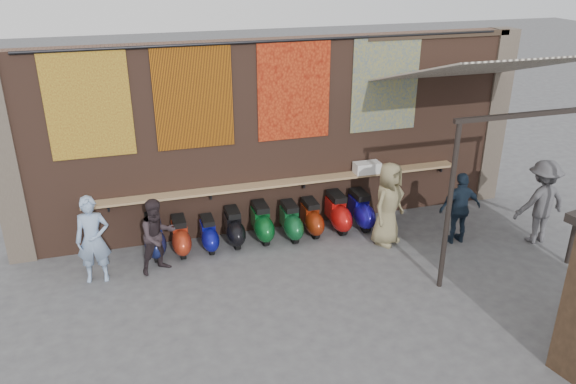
# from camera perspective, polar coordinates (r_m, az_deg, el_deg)

# --- Properties ---
(ground) EXTENTS (70.00, 70.00, 0.00)m
(ground) POSITION_cam_1_polar(r_m,az_deg,el_deg) (10.26, 3.12, -9.58)
(ground) COLOR #474749
(ground) RESTS_ON ground
(brick_wall) EXTENTS (10.00, 0.40, 4.00)m
(brick_wall) POSITION_cam_1_polar(r_m,az_deg,el_deg) (11.74, -1.13, 5.64)
(brick_wall) COLOR brown
(brick_wall) RESTS_ON ground
(pier_left) EXTENTS (0.50, 0.50, 4.00)m
(pier_left) POSITION_cam_1_polar(r_m,az_deg,el_deg) (11.56, -26.82, 2.76)
(pier_left) COLOR #4C4238
(pier_left) RESTS_ON ground
(pier_right) EXTENTS (0.50, 0.50, 4.00)m
(pier_right) POSITION_cam_1_polar(r_m,az_deg,el_deg) (14.01, 19.96, 7.19)
(pier_right) COLOR #4C4238
(pier_right) RESTS_ON ground
(eating_counter) EXTENTS (8.00, 0.32, 0.05)m
(eating_counter) POSITION_cam_1_polar(r_m,az_deg,el_deg) (11.72, -0.61, 0.92)
(eating_counter) COLOR #9E7A51
(eating_counter) RESTS_ON brick_wall
(shelf_box) EXTENTS (0.56, 0.29, 0.24)m
(shelf_box) POSITION_cam_1_polar(r_m,az_deg,el_deg) (12.27, 8.02, 2.47)
(shelf_box) COLOR white
(shelf_box) RESTS_ON eating_counter
(tapestry_redgold) EXTENTS (1.50, 0.02, 2.00)m
(tapestry_redgold) POSITION_cam_1_polar(r_m,az_deg,el_deg) (10.87, -19.62, 8.32)
(tapestry_redgold) COLOR maroon
(tapestry_redgold) RESTS_ON brick_wall
(tapestry_sun) EXTENTS (1.50, 0.02, 2.00)m
(tapestry_sun) POSITION_cam_1_polar(r_m,az_deg,el_deg) (10.94, -9.57, 9.44)
(tapestry_sun) COLOR #C7630B
(tapestry_sun) RESTS_ON brick_wall
(tapestry_orange) EXTENTS (1.50, 0.02, 2.00)m
(tapestry_orange) POSITION_cam_1_polar(r_m,az_deg,el_deg) (11.35, 0.62, 10.27)
(tapestry_orange) COLOR #BE3D17
(tapestry_orange) RESTS_ON brick_wall
(tapestry_multi) EXTENTS (1.50, 0.02, 2.00)m
(tapestry_multi) POSITION_cam_1_polar(r_m,az_deg,el_deg) (12.09, 9.86, 10.74)
(tapestry_multi) COLOR navy
(tapestry_multi) RESTS_ON brick_wall
(hang_rail) EXTENTS (9.50, 0.06, 0.06)m
(hang_rail) POSITION_cam_1_polar(r_m,az_deg,el_deg) (11.08, -0.88, 15.09)
(hang_rail) COLOR black
(hang_rail) RESTS_ON brick_wall
(scooter_stool_0) EXTENTS (0.38, 0.84, 0.80)m
(scooter_stool_0) POSITION_cam_1_polar(r_m,az_deg,el_deg) (11.35, -13.42, -4.45)
(scooter_stool_0) COLOR #151D4F
(scooter_stool_0) RESTS_ON ground
(scooter_stool_1) EXTENTS (0.34, 0.76, 0.73)m
(scooter_stool_1) POSITION_cam_1_polar(r_m,az_deg,el_deg) (11.34, -10.87, -4.45)
(scooter_stool_1) COLOR #A82E16
(scooter_stool_1) RESTS_ON ground
(scooter_stool_2) EXTENTS (0.32, 0.71, 0.67)m
(scooter_stool_2) POSITION_cam_1_polar(r_m,az_deg,el_deg) (11.40, -8.05, -4.25)
(scooter_stool_2) COLOR navy
(scooter_stool_2) RESTS_ON ground
(scooter_stool_3) EXTENTS (0.35, 0.78, 0.74)m
(scooter_stool_3) POSITION_cam_1_polar(r_m,az_deg,el_deg) (11.53, -5.53, -3.59)
(scooter_stool_3) COLOR black
(scooter_stool_3) RESTS_ON ground
(scooter_stool_4) EXTENTS (0.37, 0.82, 0.78)m
(scooter_stool_4) POSITION_cam_1_polar(r_m,az_deg,el_deg) (11.64, -2.70, -3.12)
(scooter_stool_4) COLOR #0B4F1E
(scooter_stool_4) RESTS_ON ground
(scooter_stool_5) EXTENTS (0.36, 0.79, 0.75)m
(scooter_stool_5) POSITION_cam_1_polar(r_m,az_deg,el_deg) (11.70, 0.27, -3.00)
(scooter_stool_5) COLOR #0F4F26
(scooter_stool_5) RESTS_ON ground
(scooter_stool_6) EXTENTS (0.35, 0.77, 0.73)m
(scooter_stool_6) POSITION_cam_1_polar(r_m,az_deg,el_deg) (11.89, 2.38, -2.62)
(scooter_stool_6) COLOR maroon
(scooter_stool_6) RESTS_ON ground
(scooter_stool_7) EXTENTS (0.38, 0.86, 0.81)m
(scooter_stool_7) POSITION_cam_1_polar(r_m,az_deg,el_deg) (12.08, 5.03, -2.07)
(scooter_stool_7) COLOR #B8110E
(scooter_stool_7) RESTS_ON ground
(scooter_stool_8) EXTENTS (0.38, 0.84, 0.79)m
(scooter_stool_8) POSITION_cam_1_polar(r_m,az_deg,el_deg) (12.26, 7.38, -1.82)
(scooter_stool_8) COLOR #130C88
(scooter_stool_8) RESTS_ON ground
(diner_left) EXTENTS (0.64, 0.45, 1.65)m
(diner_left) POSITION_cam_1_polar(r_m,az_deg,el_deg) (10.62, -19.19, -4.60)
(diner_left) COLOR #88A2C6
(diner_left) RESTS_ON ground
(diner_right) EXTENTS (0.87, 0.78, 1.46)m
(diner_right) POSITION_cam_1_polar(r_m,az_deg,el_deg) (10.64, -13.10, -4.37)
(diner_right) COLOR #2B2125
(diner_right) RESTS_ON ground
(shopper_navy) EXTENTS (0.91, 0.42, 1.52)m
(shopper_navy) POSITION_cam_1_polar(r_m,az_deg,el_deg) (11.90, 17.07, -1.58)
(shopper_navy) COLOR #172434
(shopper_navy) RESTS_ON ground
(shopper_grey) EXTENTS (1.16, 0.68, 1.77)m
(shopper_grey) POSITION_cam_1_polar(r_m,az_deg,el_deg) (12.48, 24.33, -0.90)
(shopper_grey) COLOR #505054
(shopper_grey) RESTS_ON ground
(shopper_tan) EXTENTS (1.02, 0.93, 1.75)m
(shopper_tan) POSITION_cam_1_polar(r_m,az_deg,el_deg) (11.48, 10.14, -1.18)
(shopper_tan) COLOR #837753
(shopper_tan) RESTS_ON ground
(awning_canvas) EXTENTS (3.20, 3.28, 0.97)m
(awning_canvas) POSITION_cam_1_polar(r_m,az_deg,el_deg) (11.27, 19.26, 11.75)
(awning_canvas) COLOR beige
(awning_canvas) RESTS_ON brick_wall
(awning_ledger) EXTENTS (3.30, 0.08, 0.12)m
(awning_ledger) POSITION_cam_1_polar(r_m,az_deg,el_deg) (12.51, 15.26, 15.14)
(awning_ledger) COLOR #33261C
(awning_ledger) RESTS_ON brick_wall
(awning_header) EXTENTS (3.00, 0.08, 0.08)m
(awning_header) POSITION_cam_1_polar(r_m,az_deg,el_deg) (10.22, 23.69, 7.27)
(awning_header) COLOR black
(awning_header) RESTS_ON awning_post_left
(awning_post_left) EXTENTS (0.09, 0.09, 3.10)m
(awning_post_left) POSITION_cam_1_polar(r_m,az_deg,el_deg) (9.91, 16.03, -1.57)
(awning_post_left) COLOR black
(awning_post_left) RESTS_ON ground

